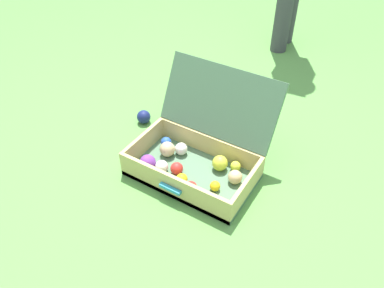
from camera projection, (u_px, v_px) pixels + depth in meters
ground_plane at (185, 175)px, 1.85m from camera, size 16.00×16.00×0.00m
open_suitcase at (197, 152)px, 1.82m from camera, size 0.60×0.54×0.45m
stray_ball_on_grass at (144, 117)px, 2.15m from camera, size 0.08×0.08×0.08m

